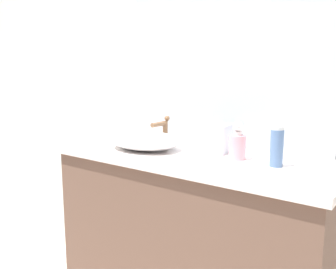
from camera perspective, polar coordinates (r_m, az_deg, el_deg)
The scene contains 9 objects.
bathroom_wall_rear at distance 1.90m, azimuth 7.50°, elevation 10.98°, with size 6.00×0.06×2.60m, color silver.
vanity_counter at distance 1.79m, azimuth 3.67°, elevation -17.05°, with size 1.33×0.53×0.89m.
wall_mirror_panel at distance 1.84m, azimuth 8.66°, elevation 13.62°, with size 1.12×0.01×0.99m, color #B2BCC6.
sink_basin at distance 1.74m, azimuth -3.85°, elevation -0.92°, with size 0.37×0.28×0.09m, color silver.
faucet at distance 1.85m, azimuth -0.76°, elevation 1.08°, with size 0.03×0.14×0.15m.
soap_dispenser at distance 1.55m, azimuth 11.12°, elevation -1.52°, with size 0.07×0.07×0.17m.
lotion_bottle at distance 1.46m, azimuth 17.08°, elevation -1.89°, with size 0.05×0.05×0.16m.
tissue_box at distance 1.68m, azimuth 7.47°, elevation -0.32°, with size 0.15×0.15×0.17m.
candle_jar at distance 1.97m, azimuth -9.86°, elevation -0.56°, with size 0.05×0.05×0.04m, color silver.
Camera 1 is at (0.93, -0.93, 1.25)m, focal length 37.92 mm.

